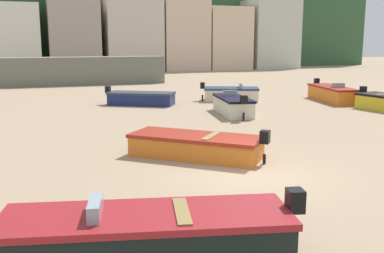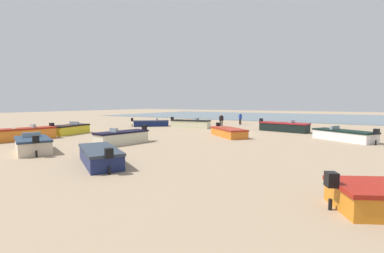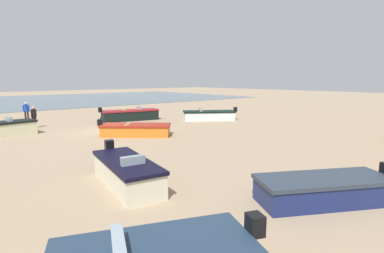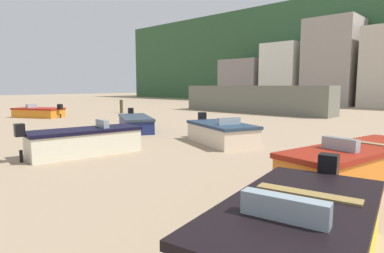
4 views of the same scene
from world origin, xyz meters
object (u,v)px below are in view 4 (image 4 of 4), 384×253
boat_orange_5 (357,165)px  boat_yellow_10 (297,234)px  mooring_post_near_water (121,106)px  boat_navy_3 (135,123)px  boat_cream_9 (85,141)px  boat_cream_0 (221,133)px  boat_orange_6 (39,112)px

boat_orange_5 → boat_yellow_10: boat_orange_5 is taller
boat_orange_5 → mooring_post_near_water: (-22.12, 8.56, 0.10)m
boat_navy_3 → boat_cream_9: (3.77, -5.07, 0.07)m
boat_cream_0 → boat_orange_5: size_ratio=0.77×
mooring_post_near_water → boat_cream_0: bearing=-21.1°
boat_cream_9 → boat_orange_6: bearing=172.7°
boat_cream_0 → boat_navy_3: size_ratio=0.92×
boat_navy_3 → boat_yellow_10: size_ratio=1.05×
boat_cream_9 → boat_orange_5: bearing=27.9°
boat_yellow_10 → boat_orange_6: bearing=-24.6°
boat_orange_5 → boat_cream_9: boat_orange_5 is taller
boat_cream_9 → mooring_post_near_water: 17.95m
boat_yellow_10 → boat_cream_9: bearing=-21.2°
boat_cream_0 → boat_orange_5: bearing=91.7°
boat_orange_5 → boat_cream_0: bearing=-10.0°
boat_navy_3 → boat_cream_9: bearing=66.5°
boat_cream_0 → mooring_post_near_water: size_ratio=3.28×
boat_navy_3 → mooring_post_near_water: mooring_post_near_water is taller
boat_navy_3 → boat_orange_5: boat_orange_5 is taller
boat_cream_0 → boat_orange_6: size_ratio=0.95×
boat_orange_6 → boat_cream_9: size_ratio=0.97×
boat_cream_9 → boat_yellow_10: (8.73, -1.76, -0.02)m
boat_orange_5 → mooring_post_near_water: 23.72m
mooring_post_near_water → boat_orange_6: bearing=-101.3°
boat_orange_5 → boat_cream_9: size_ratio=1.20×
boat_cream_9 → boat_cream_0: bearing=76.3°
boat_cream_0 → boat_cream_9: boat_cream_9 is taller
boat_navy_3 → boat_orange_5: size_ratio=0.83×
boat_cream_9 → boat_yellow_10: bearing=-2.0°
boat_cream_9 → mooring_post_near_water: bearing=150.5°
boat_orange_6 → boat_yellow_10: (24.03, -6.35, 0.07)m
boat_navy_3 → mooring_post_near_water: (-10.19, 6.21, 0.19)m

